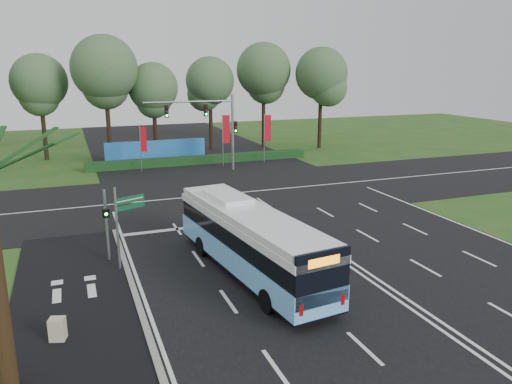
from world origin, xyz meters
The scene contains 16 objects.
ground centered at (0.00, 0.00, 0.00)m, with size 120.00×120.00×0.00m, color #234D19.
road_main centered at (0.00, 0.00, 0.02)m, with size 20.00×120.00×0.04m, color black.
road_cross centered at (0.00, 12.00, 0.03)m, with size 120.00×14.00×0.05m, color black.
bike_path centered at (-12.50, -3.00, 0.03)m, with size 5.00×18.00×0.06m, color black.
kerb_strip centered at (-10.10, -3.00, 0.06)m, with size 0.25×18.00×0.12m, color gray.
city_bus centered at (-4.78, -2.65, 1.67)m, with size 3.79×11.75×3.31m.
pedestrian_signal centered at (-10.78, 1.40, 1.99)m, with size 0.34×0.43×3.64m.
street_sign centered at (-10.09, 0.19, 2.54)m, with size 1.46×0.70×4.04m.
utility_cabinet centered at (-13.11, -5.71, 0.44)m, with size 0.53×0.44×0.88m, color beige.
banner_flag_left centered at (-5.86, 22.68, 2.74)m, with size 0.57×0.29×4.18m.
banner_flag_mid centered at (1.96, 22.63, 3.25)m, with size 0.74×0.15×5.02m.
banner_flag_right centered at (6.30, 22.78, 3.16)m, with size 0.72×0.15×4.87m.
traffic_light_gantry centered at (0.21, 20.50, 4.66)m, with size 8.41×0.28×7.00m.
hedge centered at (0.00, 24.50, 0.40)m, with size 22.00×1.20×0.80m, color #143717.
blue_hoarding centered at (-4.00, 27.00, 1.10)m, with size 10.00×0.30×2.20m, color blue.
eucalyptus_row centered at (-2.06, 30.58, 8.41)m, with size 42.20×9.51×12.44m.
Camera 1 is at (-12.19, -22.94, 9.43)m, focal length 35.00 mm.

